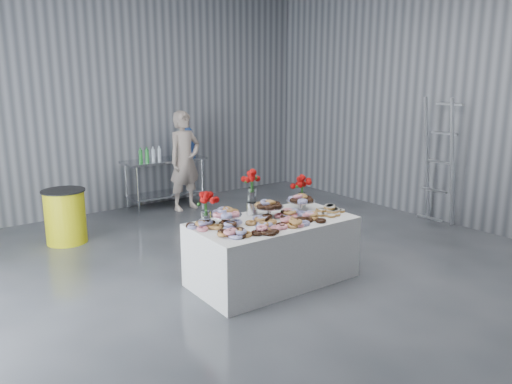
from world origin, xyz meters
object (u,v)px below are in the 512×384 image
Objects in this scene: display_table at (273,251)px; water_jug at (188,143)px; prep_table at (165,174)px; stepladder at (439,162)px; person at (185,161)px; trash_barrel at (65,216)px.

display_table is 3.43× the size of water_jug.
prep_table is 0.72× the size of stepladder.
stepladder is at bearing -50.49° from prep_table.
water_jug is at bearing 124.54° from stepladder.
display_table is 0.92× the size of stepladder.
stepladder is (3.61, 0.19, 0.66)m from display_table.
water_jug is 0.51m from person.
trash_barrel is at bearing 117.57° from display_table.
display_table is at bearing -176.95° from stepladder.
trash_barrel is (-2.60, -0.95, -0.75)m from water_jug.
person is at bearing -127.32° from water_jug.
display_table is 3.64m from person.
trash_barrel is at bearing -155.68° from prep_table.
stepladder is at bearing -55.46° from water_jug.
stepladder is (5.13, -2.72, 0.64)m from trash_barrel.
water_jug is 0.31× the size of person.
person is 2.46m from trash_barrel.
display_table is 3.91m from prep_table.
person is 4.34m from stepladder.
water_jug is at bearing -0.00° from prep_table.
trash_barrel is 5.84m from stepladder.
water_jug is 0.70× the size of trash_barrel.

